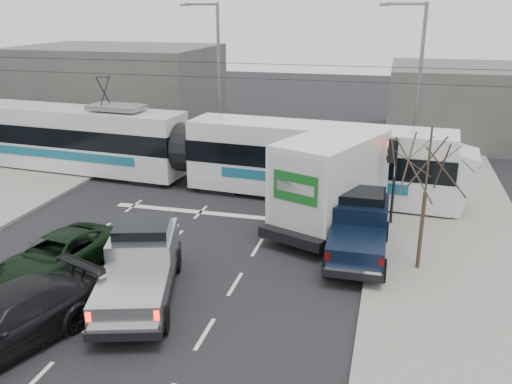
% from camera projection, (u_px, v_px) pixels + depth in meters
% --- Properties ---
extents(ground, '(120.00, 120.00, 0.00)m').
position_uv_depth(ground, '(187.00, 278.00, 18.44)').
color(ground, black).
rests_on(ground, ground).
extents(sidewalk_right, '(6.00, 60.00, 0.15)m').
position_uv_depth(sidewalk_right, '(467.00, 311.00, 16.30)').
color(sidewalk_right, gray).
rests_on(sidewalk_right, ground).
extents(rails, '(60.00, 1.60, 0.03)m').
position_uv_depth(rails, '(259.00, 188.00, 27.60)').
color(rails, '#33302D').
rests_on(rails, ground).
extents(building_left, '(14.00, 10.00, 6.00)m').
position_uv_depth(building_left, '(118.00, 87.00, 40.92)').
color(building_left, '#605B57').
rests_on(building_left, ground).
extents(building_right, '(12.00, 10.00, 5.00)m').
position_uv_depth(building_right, '(480.00, 104.00, 36.78)').
color(building_right, '#605B57').
rests_on(building_right, ground).
extents(bare_tree, '(2.40, 2.40, 5.00)m').
position_uv_depth(bare_tree, '(428.00, 167.00, 17.71)').
color(bare_tree, '#47382B').
rests_on(bare_tree, ground).
extents(traffic_signal, '(0.44, 0.44, 3.60)m').
position_uv_depth(traffic_signal, '(392.00, 163.00, 21.98)').
color(traffic_signal, black).
rests_on(traffic_signal, ground).
extents(street_lamp_near, '(2.38, 0.25, 9.00)m').
position_uv_depth(street_lamp_near, '(416.00, 81.00, 27.88)').
color(street_lamp_near, slate).
rests_on(street_lamp_near, ground).
extents(street_lamp_far, '(2.38, 0.25, 9.00)m').
position_uv_depth(street_lamp_far, '(216.00, 71.00, 32.43)').
color(street_lamp_far, slate).
rests_on(street_lamp_far, ground).
extents(catenary, '(60.00, 0.20, 7.00)m').
position_uv_depth(catenary, '(259.00, 112.00, 26.34)').
color(catenary, black).
rests_on(catenary, ground).
extents(tram, '(26.07, 4.74, 5.30)m').
position_uv_depth(tram, '(187.00, 149.00, 27.70)').
color(tram, silver).
rests_on(tram, ground).
extents(silver_pickup, '(3.65, 6.25, 2.15)m').
position_uv_depth(silver_pickup, '(141.00, 263.00, 17.15)').
color(silver_pickup, black).
rests_on(silver_pickup, ground).
extents(box_truck, '(5.40, 8.25, 3.91)m').
position_uv_depth(box_truck, '(338.00, 181.00, 22.41)').
color(box_truck, black).
rests_on(box_truck, ground).
extents(navy_pickup, '(2.12, 5.34, 2.24)m').
position_uv_depth(navy_pickup, '(360.00, 227.00, 19.89)').
color(navy_pickup, black).
rests_on(navy_pickup, ground).
extents(green_car, '(3.02, 5.14, 1.34)m').
position_uv_depth(green_car, '(59.00, 255.00, 18.64)').
color(green_car, black).
rests_on(green_car, ground).
extents(dark_car, '(4.00, 5.89, 1.58)m').
position_uv_depth(dark_car, '(5.00, 322.00, 14.47)').
color(dark_car, black).
rests_on(dark_car, ground).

